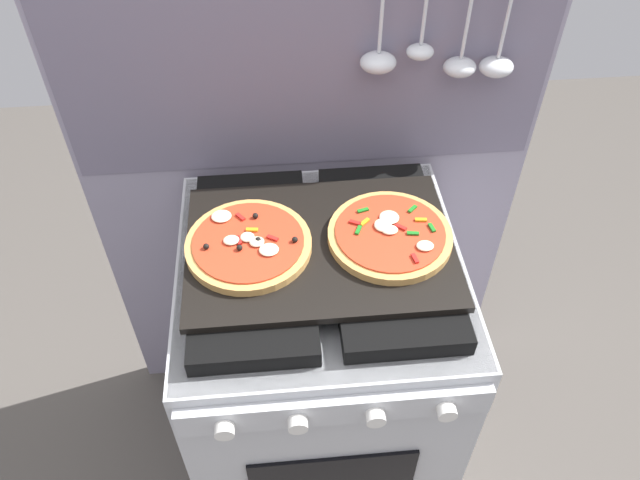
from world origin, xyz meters
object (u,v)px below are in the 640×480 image
baking_tray (320,246)px  pizza_left (248,243)px  stove (320,370)px  pizza_right (390,235)px

baking_tray → pizza_left: (-0.14, 0.00, 0.02)m
stove → pizza_right: 0.50m
pizza_left → baking_tray: bearing=-1.4°
pizza_right → stove: bearing=-179.4°
stove → pizza_left: size_ratio=3.56×
stove → pizza_right: pizza_right is taller
stove → baking_tray: bearing=90.0°
pizza_left → pizza_right: size_ratio=1.00×
stove → pizza_left: (-0.14, 0.01, 0.48)m
pizza_right → pizza_left: bearing=179.2°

